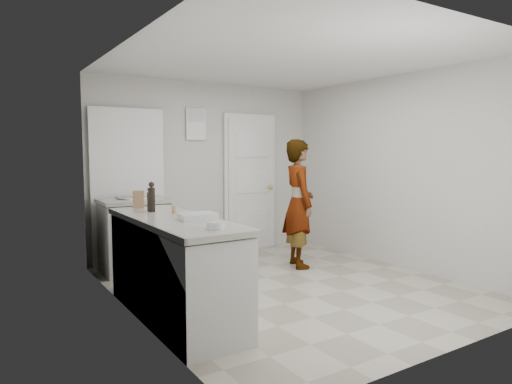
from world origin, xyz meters
TOP-DOWN VIEW (x-y plane):
  - ground at (0.00, 0.00)m, footprint 4.00×4.00m
  - room_shell at (-0.17, 1.95)m, footprint 4.00×4.00m
  - main_counter at (-1.45, -0.20)m, footprint 0.64×1.96m
  - side_counter at (-1.25, 1.55)m, footprint 0.84×0.61m
  - person at (0.65, 0.67)m, footprint 0.58×0.71m
  - cake_mix_box at (-1.50, 0.62)m, footprint 0.12×0.09m
  - spice_jar at (-1.33, 0.06)m, footprint 0.05×0.05m
  - oil_cruet_a at (-1.47, 0.34)m, footprint 0.06×0.06m
  - oil_cruet_b at (-1.48, 0.27)m, footprint 0.07×0.07m
  - baking_dish at (-1.31, -0.42)m, footprint 0.34×0.26m
  - egg_bowl at (-1.40, -0.93)m, footprint 0.14×0.14m
  - papers at (-1.26, 1.60)m, footprint 0.33×0.38m

SIDE VIEW (x-z plane):
  - ground at x=0.00m, z-range 0.00..0.00m
  - main_counter at x=-1.45m, z-range -0.04..0.89m
  - side_counter at x=-1.25m, z-range -0.03..0.89m
  - person at x=0.65m, z-range 0.00..1.67m
  - papers at x=-1.26m, z-range 0.93..0.94m
  - baking_dish at x=-1.31m, z-range 0.92..0.98m
  - egg_bowl at x=-1.40m, z-range 0.93..0.98m
  - spice_jar at x=-1.33m, z-range 0.93..1.00m
  - cake_mix_box at x=-1.50m, z-range 0.93..1.11m
  - room_shell at x=-0.17m, z-range -0.98..3.02m
  - oil_cruet_a at x=-1.47m, z-range 0.92..1.16m
  - oil_cruet_b at x=-1.48m, z-range 0.92..1.22m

